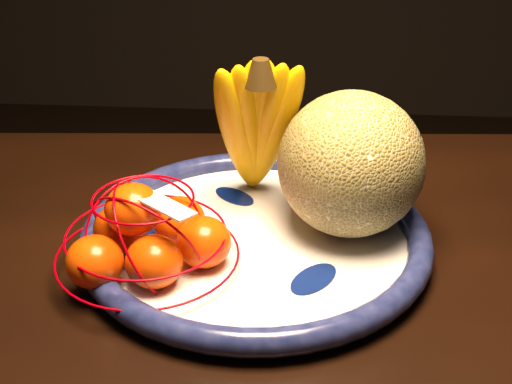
# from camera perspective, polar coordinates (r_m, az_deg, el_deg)

# --- Properties ---
(dining_table) EXTENTS (1.49, 0.96, 0.72)m
(dining_table) POSITION_cam_1_polar(r_m,az_deg,el_deg) (0.84, -18.14, -12.56)
(dining_table) COLOR black
(dining_table) RESTS_ON ground
(fruit_bowl) EXTENTS (0.40, 0.40, 0.03)m
(fruit_bowl) POSITION_cam_1_polar(r_m,az_deg,el_deg) (0.82, -0.05, -3.66)
(fruit_bowl) COLOR white
(fruit_bowl) RESTS_ON dining_table
(cantaloupe) EXTENTS (0.17, 0.17, 0.17)m
(cantaloupe) POSITION_cam_1_polar(r_m,az_deg,el_deg) (0.81, 7.59, 2.23)
(cantaloupe) COLOR olive
(cantaloupe) RESTS_ON fruit_bowl
(banana_bunch) EXTENTS (0.14, 0.13, 0.21)m
(banana_bunch) POSITION_cam_1_polar(r_m,az_deg,el_deg) (0.85, 0.02, 5.60)
(banana_bunch) COLOR #E8AD0A
(banana_bunch) RESTS_ON fruit_bowl
(mandarin_bag) EXTENTS (0.24, 0.24, 0.12)m
(mandarin_bag) POSITION_cam_1_polar(r_m,az_deg,el_deg) (0.77, -8.66, -3.62)
(mandarin_bag) COLOR #FF4000
(mandarin_bag) RESTS_ON fruit_bowl
(price_tag) EXTENTS (0.08, 0.06, 0.01)m
(price_tag) POSITION_cam_1_polar(r_m,az_deg,el_deg) (0.72, -7.57, -0.93)
(price_tag) COLOR white
(price_tag) RESTS_ON mandarin_bag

